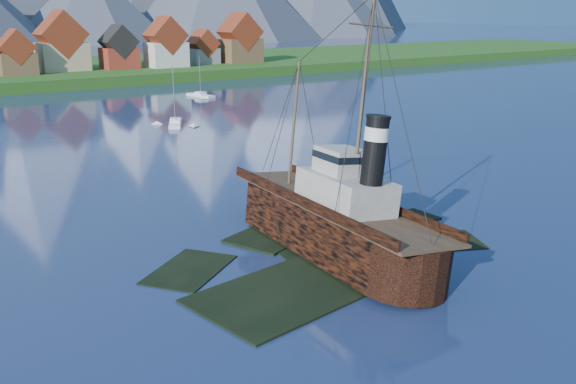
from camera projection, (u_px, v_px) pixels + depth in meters
ground at (321, 268)px, 52.74m from camera, size 1400.00×1400.00×0.00m
shoal at (322, 260)px, 55.51m from camera, size 31.71×21.24×1.14m
tugboat_wreck at (320, 216)px, 56.73m from camera, size 6.74×29.04×23.01m
sailboat_d at (175, 124)px, 116.99m from camera, size 5.71×8.27×11.29m
sailboat_e at (201, 96)px, 154.84m from camera, size 3.55×9.00×10.17m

